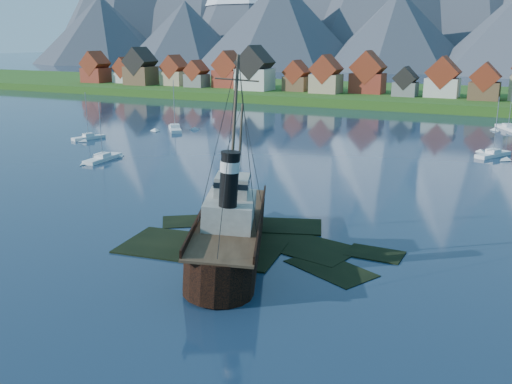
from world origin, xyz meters
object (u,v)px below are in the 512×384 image
at_px(tugboat_wreck, 234,228).
at_px(sailboat_a, 103,159).
at_px(sailboat_c, 175,129).
at_px(sailboat_d, 493,155).
at_px(sailboat_e, 508,128).
at_px(sailboat_b, 89,138).

height_order(tugboat_wreck, sailboat_a, tugboat_wreck).
height_order(sailboat_c, sailboat_d, sailboat_c).
bearing_deg(sailboat_e, sailboat_d, -118.69).
distance_m(sailboat_c, sailboat_e, 85.75).
relative_size(tugboat_wreck, sailboat_d, 2.31).
relative_size(tugboat_wreck, sailboat_c, 2.15).
height_order(sailboat_a, sailboat_b, sailboat_a).
bearing_deg(sailboat_a, sailboat_c, 97.23).
relative_size(sailboat_a, sailboat_b, 1.03).
bearing_deg(sailboat_d, sailboat_c, -150.44).
bearing_deg(tugboat_wreck, sailboat_b, 120.00).
height_order(tugboat_wreck, sailboat_d, tugboat_wreck).
bearing_deg(sailboat_a, sailboat_b, 132.80).
height_order(sailboat_a, sailboat_c, sailboat_c).
xyz_separation_m(tugboat_wreck, sailboat_a, (-46.11, 31.36, -2.59)).
bearing_deg(sailboat_b, sailboat_d, 32.12).
height_order(sailboat_a, sailboat_d, sailboat_d).
bearing_deg(sailboat_e, sailboat_a, -159.38).
xyz_separation_m(sailboat_a, sailboat_d, (67.09, 37.75, 0.02)).
bearing_deg(sailboat_b, sailboat_c, 79.59).
relative_size(sailboat_a, sailboat_e, 0.98).
bearing_deg(sailboat_d, tugboat_wreck, -78.21).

